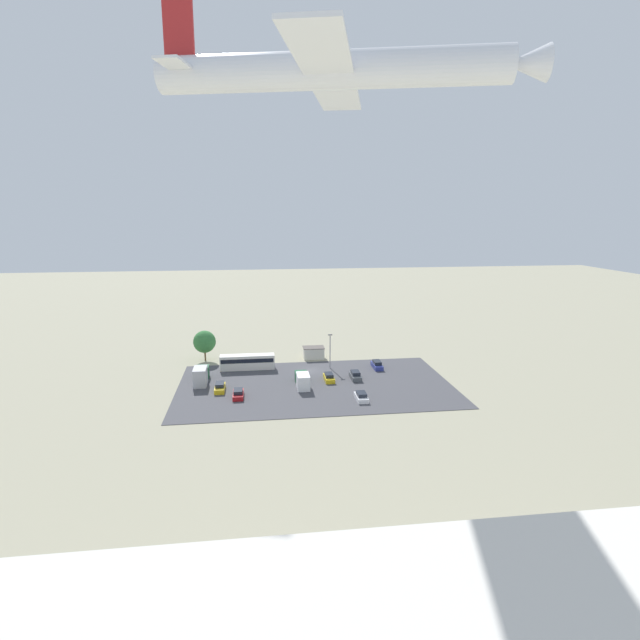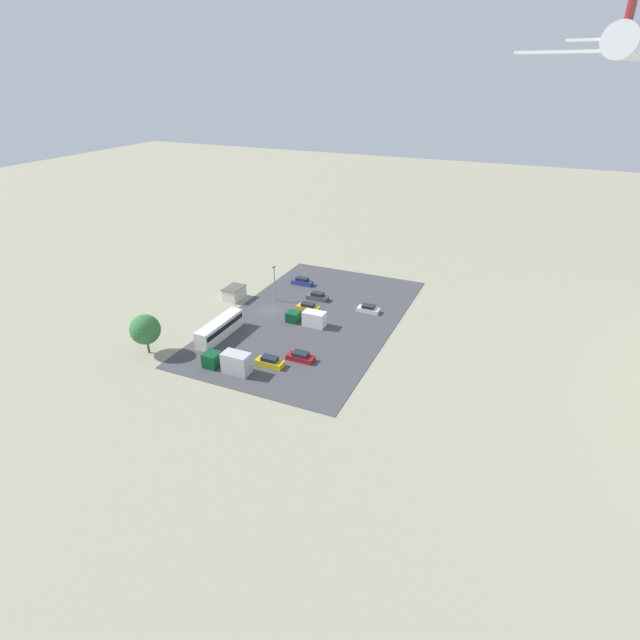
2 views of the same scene
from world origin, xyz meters
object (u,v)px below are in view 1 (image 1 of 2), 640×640
at_px(bus, 247,361).
at_px(parked_truck_1, 201,375).
at_px(parked_car_2, 329,378).
at_px(parked_truck_0, 303,380).
at_px(parked_car_4, 355,376).
at_px(parked_car_3, 377,365).
at_px(parked_car_1, 238,394).
at_px(parked_car_5, 361,397).
at_px(airplane, 342,70).
at_px(shed_building, 314,353).
at_px(parked_car_0, 220,387).

height_order(bus, parked_truck_1, parked_truck_1).
height_order(parked_car_2, parked_truck_1, parked_truck_1).
bearing_deg(parked_truck_0, bus, 130.66).
bearing_deg(parked_truck_1, parked_truck_0, -13.03).
bearing_deg(parked_car_4, parked_car_3, 46.77).
bearing_deg(parked_car_1, parked_truck_1, -49.68).
bearing_deg(parked_car_5, airplane, -105.87).
xyz_separation_m(parked_car_4, parked_truck_1, (30.70, -1.46, 0.91)).
bearing_deg(parked_car_2, parked_car_3, 30.68).
relative_size(parked_car_1, parked_car_3, 0.97).
distance_m(shed_building, parked_truck_0, 19.62).
bearing_deg(shed_building, parked_car_5, 101.05).
bearing_deg(parked_car_0, parked_car_2, -171.54).
height_order(parked_car_0, parked_truck_0, parked_truck_0).
relative_size(bus, parked_car_4, 2.58).
xyz_separation_m(bus, parked_car_2, (-16.27, 9.76, -1.06)).
xyz_separation_m(shed_building, parked_car_2, (-1.17, 16.42, -0.62)).
relative_size(parked_car_1, parked_car_4, 1.03).
bearing_deg(parked_car_4, parked_truck_1, 177.28).
xyz_separation_m(parked_car_3, parked_car_4, (6.06, 6.44, -0.01)).
xyz_separation_m(parked_car_5, parked_truck_1, (29.46, -13.05, 0.99)).
distance_m(parked_car_1, parked_car_4, 24.35).
height_order(shed_building, bus, bus).
height_order(parked_car_4, airplane, airplane).
bearing_deg(parked_car_2, parked_car_4, 4.13).
relative_size(parked_car_3, parked_truck_1, 0.59).
relative_size(bus, parked_truck_1, 1.43).
xyz_separation_m(parked_car_0, parked_car_3, (-32.80, -10.00, 0.02)).
distance_m(parked_car_4, parked_car_5, 11.66).
height_order(bus, airplane, airplane).
relative_size(shed_building, parked_car_4, 1.09).
bearing_deg(parked_car_4, parked_car_1, -162.40).
relative_size(parked_car_0, parked_car_4, 1.03).
bearing_deg(bus, shed_building, 113.80).
relative_size(parked_car_1, airplane, 0.14).
xyz_separation_m(parked_car_0, parked_car_5, (-25.50, 8.03, -0.08)).
relative_size(parked_car_1, parked_truck_1, 0.57).
relative_size(shed_building, parked_car_0, 1.05).
bearing_deg(parked_truck_0, parked_car_5, -40.95).
bearing_deg(bus, parked_car_0, -21.15).
xyz_separation_m(parked_car_0, airplane, (-15.44, 43.42, 44.63)).
distance_m(parked_car_3, parked_car_4, 8.84).
relative_size(parked_car_2, parked_truck_0, 0.60).
height_order(shed_building, parked_car_3, shed_building).
relative_size(parked_car_0, parked_truck_1, 0.58).
distance_m(shed_building, bus, 16.51).
bearing_deg(parked_truck_0, parked_car_2, 25.85).
distance_m(parked_car_1, parked_car_3, 32.36).
bearing_deg(parked_car_3, shed_building, -37.06).
distance_m(shed_building, airplane, 77.02).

